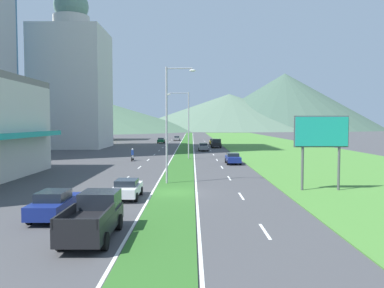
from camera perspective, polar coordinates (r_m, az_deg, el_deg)
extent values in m
plane|color=#424244|center=(30.40, -2.39, -7.28)|extent=(600.00, 600.00, 0.00)
cube|color=#2D6023|center=(90.04, -0.62, -0.31)|extent=(3.20, 240.00, 0.06)
cube|color=#477F33|center=(92.06, 12.30, -0.31)|extent=(24.00, 240.00, 0.06)
cube|color=silver|center=(21.01, -18.18, -12.20)|extent=(0.16, 2.80, 0.01)
cube|color=silver|center=(29.79, -12.44, -7.56)|extent=(0.16, 2.80, 0.01)
cube|color=silver|center=(38.84, -9.40, -5.02)|extent=(0.16, 2.80, 0.01)
cube|color=silver|center=(47.99, -7.53, -3.44)|extent=(0.16, 2.80, 0.01)
cube|color=silver|center=(57.21, -6.26, -2.36)|extent=(0.16, 2.80, 0.01)
cube|color=silver|center=(66.46, -5.35, -1.59)|extent=(0.16, 2.80, 0.01)
cube|color=silver|center=(75.74, -4.66, -1.00)|extent=(0.16, 2.80, 0.01)
cube|color=silver|center=(85.02, -4.12, -0.54)|extent=(0.16, 2.80, 0.01)
cube|color=silver|center=(94.32, -3.69, -0.17)|extent=(0.16, 2.80, 0.01)
cube|color=silver|center=(103.63, -3.33, 0.13)|extent=(0.16, 2.80, 0.01)
cube|color=silver|center=(112.94, -3.03, 0.38)|extent=(0.16, 2.80, 0.01)
cube|color=silver|center=(122.26, -2.78, 0.60)|extent=(0.16, 2.80, 0.01)
cube|color=silver|center=(20.32, 11.03, -12.62)|extent=(0.16, 2.80, 0.01)
cube|color=silver|center=(29.31, 7.59, -7.69)|extent=(0.16, 2.80, 0.01)
cube|color=silver|center=(38.47, 5.81, -5.07)|extent=(0.16, 2.80, 0.01)
cube|color=silver|center=(47.70, 4.73, -3.46)|extent=(0.16, 2.80, 0.01)
cube|color=silver|center=(56.96, 4.00, -2.38)|extent=(0.16, 2.80, 0.01)
cube|color=silver|center=(66.25, 3.47, -1.59)|extent=(0.16, 2.80, 0.01)
cube|color=silver|center=(75.55, 3.07, -1.00)|extent=(0.16, 2.80, 0.01)
cube|color=silver|center=(84.86, 2.77, -0.54)|extent=(0.16, 2.80, 0.01)
cube|color=silver|center=(94.17, 2.52, -0.17)|extent=(0.16, 2.80, 0.01)
cube|color=silver|center=(103.49, 2.31, 0.13)|extent=(0.16, 2.80, 0.01)
cube|color=silver|center=(112.82, 2.15, 0.38)|extent=(0.16, 2.80, 0.01)
cube|color=silver|center=(122.14, 2.00, 0.60)|extent=(0.16, 2.80, 0.01)
cube|color=silver|center=(90.09, -1.74, -0.32)|extent=(0.16, 240.00, 0.01)
cube|color=silver|center=(90.04, 0.49, -0.32)|extent=(0.16, 240.00, 0.01)
cube|color=teal|center=(38.25, -25.85, 1.05)|extent=(2.82, 21.74, 0.61)
cube|color=silver|center=(89.27, -17.03, 7.76)|extent=(14.68, 14.68, 25.71)
cylinder|color=beige|center=(91.57, -17.19, 16.74)|extent=(7.78, 7.78, 2.96)
sphere|color=slate|center=(92.52, -17.23, 18.97)|extent=(7.41, 7.41, 7.41)
cube|color=yellow|center=(124.73, -15.49, 5.03)|extent=(12.46, 12.46, 19.55)
cone|color=#47664C|center=(275.72, -19.87, 4.95)|extent=(201.37, 201.37, 29.83)
cone|color=#516B56|center=(301.24, 5.81, 4.76)|extent=(162.35, 162.35, 27.76)
cone|color=#3D5647|center=(311.24, 13.83, 6.12)|extent=(147.82, 147.82, 43.92)
cylinder|color=#99999E|center=(34.52, -3.53, 2.72)|extent=(0.18, 0.18, 10.49)
cylinder|color=#99999E|center=(34.73, -1.62, 11.16)|extent=(2.33, 0.23, 0.10)
ellipsoid|color=silver|center=(34.61, 0.34, 10.85)|extent=(0.56, 0.28, 0.20)
cylinder|color=#99999E|center=(58.14, -0.25, 2.73)|extent=(0.18, 0.18, 10.12)
cylinder|color=#99999E|center=(58.34, -1.72, 7.56)|extent=(2.98, 0.10, 0.10)
ellipsoid|color=silver|center=(58.40, -3.20, 7.36)|extent=(0.56, 0.28, 0.20)
cylinder|color=#4C4C51|center=(32.37, 16.33, -3.51)|extent=(0.20, 0.20, 3.64)
cylinder|color=#4C4C51|center=(33.30, 21.21, -3.42)|extent=(0.20, 0.20, 3.64)
cube|color=teal|center=(32.51, 18.96, 1.76)|extent=(4.21, 0.16, 2.35)
cube|color=#4C4C51|center=(32.62, 18.89, 1.77)|extent=(4.41, 0.08, 2.55)
cube|color=navy|center=(51.63, 6.36, -2.22)|extent=(1.76, 4.29, 0.70)
cube|color=black|center=(51.75, 6.35, -1.58)|extent=(1.51, 1.89, 0.45)
cylinder|color=black|center=(50.45, 7.48, -2.76)|extent=(0.22, 0.64, 0.64)
cylinder|color=black|center=(50.26, 5.57, -2.77)|extent=(0.22, 0.64, 0.64)
cylinder|color=black|center=(53.07, 7.12, -2.46)|extent=(0.22, 0.64, 0.64)
cylinder|color=black|center=(52.90, 5.30, -2.47)|extent=(0.22, 0.64, 0.64)
cube|color=slate|center=(75.28, 1.96, -0.49)|extent=(1.75, 4.66, 0.74)
cube|color=black|center=(75.43, 1.95, -0.03)|extent=(1.51, 2.05, 0.45)
cylinder|color=black|center=(73.89, 2.64, -0.85)|extent=(0.22, 0.64, 0.64)
cylinder|color=black|center=(73.84, 1.34, -0.85)|extent=(0.22, 0.64, 0.64)
cylinder|color=black|center=(76.77, 2.55, -0.70)|extent=(0.22, 0.64, 0.64)
cylinder|color=black|center=(76.72, 1.30, -0.70)|extent=(0.22, 0.64, 0.64)
cube|color=slate|center=(117.98, -2.00, 0.81)|extent=(1.70, 4.16, 0.61)
cube|color=black|center=(117.79, -2.01, 1.07)|extent=(1.46, 1.83, 0.48)
cylinder|color=black|center=(119.31, -2.37, 0.69)|extent=(0.22, 0.64, 0.64)
cylinder|color=black|center=(119.25, -1.59, 0.69)|extent=(0.22, 0.64, 0.64)
cylinder|color=black|center=(116.74, -2.43, 0.63)|extent=(0.22, 0.64, 0.64)
cylinder|color=black|center=(116.68, -1.63, 0.63)|extent=(0.22, 0.64, 0.64)
cube|color=#0C5128|center=(104.07, -4.35, 0.50)|extent=(1.73, 4.73, 0.66)
cube|color=black|center=(103.86, -4.36, 0.81)|extent=(1.49, 2.08, 0.48)
cylinder|color=black|center=(105.62, -4.73, 0.35)|extent=(0.22, 0.64, 0.64)
cylinder|color=black|center=(105.48, -3.83, 0.35)|extent=(0.22, 0.64, 0.64)
cylinder|color=black|center=(102.70, -4.87, 0.27)|extent=(0.22, 0.64, 0.64)
cylinder|color=black|center=(102.57, -3.95, 0.27)|extent=(0.22, 0.64, 0.64)
cube|color=silver|center=(28.63, -9.34, -6.67)|extent=(1.75, 4.24, 0.64)
cube|color=black|center=(28.38, -9.41, -5.65)|extent=(1.50, 1.87, 0.44)
cylinder|color=black|center=(30.11, -10.50, -6.82)|extent=(0.22, 0.64, 0.64)
cylinder|color=black|center=(29.85, -7.31, -6.88)|extent=(0.22, 0.64, 0.64)
cylinder|color=black|center=(27.58, -11.53, -7.75)|extent=(0.22, 0.64, 0.64)
cylinder|color=black|center=(27.29, -8.04, -7.84)|extent=(0.22, 0.64, 0.64)
cube|color=navy|center=(23.90, -19.45, -8.62)|extent=(1.82, 4.65, 0.77)
cube|color=black|center=(23.61, -19.63, -7.18)|extent=(1.56, 2.05, 0.52)
cylinder|color=black|center=(25.60, -20.19, -8.74)|extent=(0.22, 0.64, 0.64)
cylinder|color=black|center=(25.05, -16.41, -8.93)|extent=(0.22, 0.64, 0.64)
cylinder|color=black|center=(22.99, -22.74, -10.15)|extent=(0.22, 0.64, 0.64)
cylinder|color=black|center=(22.37, -18.56, -10.43)|extent=(0.22, 0.64, 0.64)
cube|color=yellow|center=(97.82, 3.45, 0.31)|extent=(1.88, 4.21, 0.61)
cube|color=black|center=(97.96, 3.45, 0.64)|extent=(1.62, 1.85, 0.50)
cylinder|color=black|center=(96.59, 4.03, 0.09)|extent=(0.22, 0.64, 0.64)
cylinder|color=black|center=(96.49, 2.96, 0.09)|extent=(0.22, 0.64, 0.64)
cylinder|color=black|center=(99.19, 3.93, 0.17)|extent=(0.22, 0.64, 0.64)
cylinder|color=black|center=(99.09, 2.89, 0.18)|extent=(0.22, 0.64, 0.64)
cube|color=black|center=(19.14, -14.33, -11.20)|extent=(2.00, 5.40, 0.80)
cube|color=black|center=(20.48, -13.22, -7.94)|extent=(1.84, 2.00, 0.80)
cube|color=black|center=(18.23, -18.14, -9.98)|extent=(0.10, 3.20, 0.44)
cube|color=black|center=(17.74, -12.28, -10.26)|extent=(0.10, 3.20, 0.44)
cube|color=black|center=(16.52, -16.71, -11.33)|extent=(1.84, 0.10, 0.44)
cylinder|color=black|center=(21.00, -15.76, -11.05)|extent=(0.26, 0.80, 0.80)
cylinder|color=black|center=(20.57, -10.51, -11.29)|extent=(0.26, 0.80, 0.80)
cylinder|color=black|center=(18.02, -18.68, -13.50)|extent=(0.26, 0.80, 0.80)
cylinder|color=black|center=(17.51, -12.55, -13.90)|extent=(0.26, 0.80, 0.80)
cube|color=black|center=(85.10, 3.83, 0.00)|extent=(2.00, 5.40, 0.80)
cube|color=black|center=(83.47, 3.90, 0.49)|extent=(1.84, 2.00, 0.80)
cube|color=black|center=(86.23, 4.41, 0.45)|extent=(0.10, 3.20, 0.44)
cube|color=black|center=(86.12, 3.17, 0.45)|extent=(0.10, 3.20, 0.44)
cube|color=black|center=(87.71, 3.73, 0.50)|extent=(1.84, 0.10, 0.44)
cylinder|color=black|center=(83.58, 4.56, -0.34)|extent=(0.26, 0.80, 0.80)
cylinder|color=black|center=(83.46, 3.24, -0.34)|extent=(0.26, 0.80, 0.80)
cylinder|color=black|center=(86.81, 4.40, -0.20)|extent=(0.26, 0.80, 0.80)
cylinder|color=black|center=(86.69, 3.13, -0.20)|extent=(0.26, 0.80, 0.80)
cylinder|color=black|center=(56.96, -8.44, -2.11)|extent=(0.10, 0.60, 0.60)
cylinder|color=black|center=(55.59, -8.65, -2.24)|extent=(0.12, 0.60, 0.60)
cube|color=silver|center=(56.26, -8.54, -1.99)|extent=(0.20, 1.12, 0.25)
ellipsoid|color=silver|center=(56.43, -8.52, -1.62)|extent=(0.24, 0.44, 0.24)
cube|color=navy|center=(56.10, -8.57, -1.27)|extent=(0.36, 0.28, 0.70)
sphere|color=silver|center=(56.12, -8.56, -0.78)|extent=(0.26, 0.26, 0.26)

